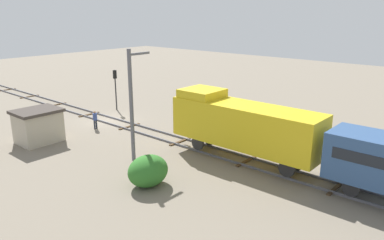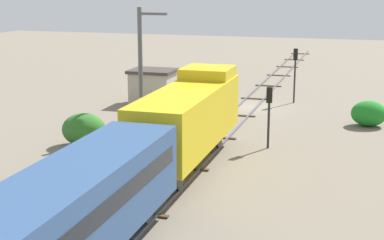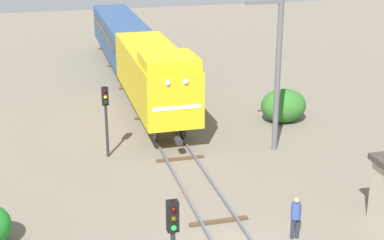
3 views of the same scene
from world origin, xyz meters
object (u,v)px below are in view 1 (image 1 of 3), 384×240
at_px(relay_hut, 38,126).
at_px(catenary_mast, 132,103).
at_px(traffic_signal_near, 115,82).
at_px(traffic_signal_mid, 218,107).
at_px(worker_near_track, 95,118).
at_px(locomotive, 242,124).

bearing_deg(relay_hut, catenary_mast, 106.15).
bearing_deg(traffic_signal_near, traffic_signal_mid, 90.84).
distance_m(traffic_signal_near, worker_near_track, 7.21).
bearing_deg(locomotive, relay_hut, -63.09).
height_order(traffic_signal_near, catenary_mast, catenary_mast).
bearing_deg(traffic_signal_near, worker_near_track, 35.99).
bearing_deg(worker_near_track, catenary_mast, -111.66).
bearing_deg(worker_near_track, traffic_signal_near, 31.30).
distance_m(worker_near_track, catenary_mast, 9.28).
relative_size(traffic_signal_mid, worker_near_track, 2.13).
distance_m(locomotive, traffic_signal_mid, 5.77).
xyz_separation_m(locomotive, relay_hut, (7.50, -14.78, -1.38)).
bearing_deg(traffic_signal_near, locomotive, 80.09).
bearing_deg(catenary_mast, traffic_signal_near, -123.30).
bearing_deg(catenary_mast, traffic_signal_mid, 171.33).
bearing_deg(traffic_signal_mid, locomotive, 53.89).
bearing_deg(locomotive, catenary_mast, -50.22).
bearing_deg(worker_near_track, traffic_signal_mid, -63.54).
bearing_deg(traffic_signal_mid, traffic_signal_near, -89.16).
height_order(locomotive, traffic_signal_mid, locomotive).
bearing_deg(traffic_signal_mid, relay_hut, -42.86).
bearing_deg(worker_near_track, relay_hut, 169.46).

